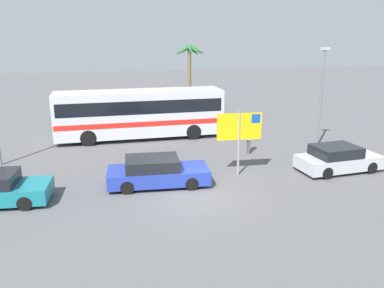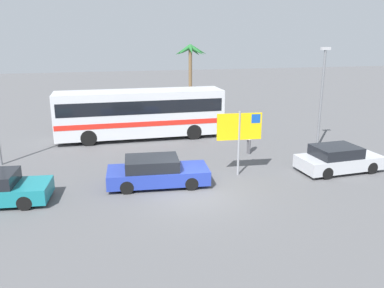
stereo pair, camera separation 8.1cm
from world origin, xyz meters
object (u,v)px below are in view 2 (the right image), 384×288
object	(u,v)px
ferry_sign	(240,129)
car_blue	(156,172)
bus_front_coach	(140,112)
car_silver	(338,159)
pedestrian_crossing_lot	(249,136)

from	to	relation	value
ferry_sign	car_blue	xyz separation A→B (m)	(-4.15, -0.40, -1.69)
bus_front_coach	car_blue	world-z (taller)	bus_front_coach
bus_front_coach	ferry_sign	bearing A→B (deg)	-64.58
ferry_sign	car_blue	bearing A→B (deg)	-170.31
car_silver	pedestrian_crossing_lot	bearing A→B (deg)	126.61
bus_front_coach	car_silver	bearing A→B (deg)	-44.68
bus_front_coach	pedestrian_crossing_lot	xyz separation A→B (m)	(5.70, -5.01, -0.73)
pedestrian_crossing_lot	car_silver	bearing A→B (deg)	-56.18
car_silver	pedestrian_crossing_lot	size ratio (longest dim) A/B	2.42
bus_front_coach	car_silver	xyz separation A→B (m)	(8.99, -8.89, -1.15)
car_silver	pedestrian_crossing_lot	distance (m)	5.10
bus_front_coach	car_blue	size ratio (longest dim) A/B	2.30
car_silver	car_blue	xyz separation A→B (m)	(-9.22, 0.24, 0.00)
ferry_sign	pedestrian_crossing_lot	world-z (taller)	ferry_sign
ferry_sign	car_silver	distance (m)	5.38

